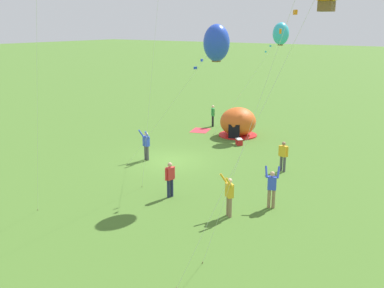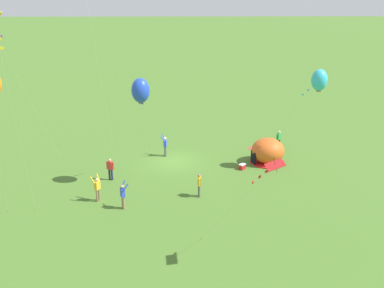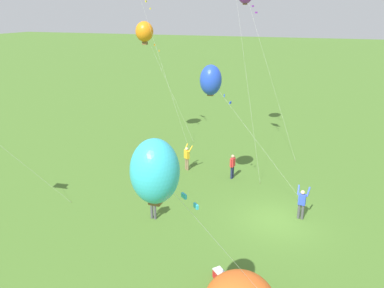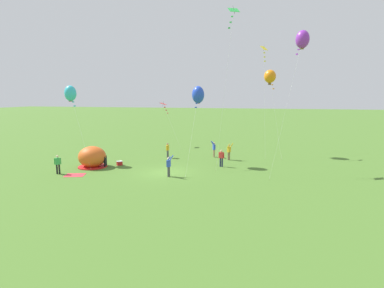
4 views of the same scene
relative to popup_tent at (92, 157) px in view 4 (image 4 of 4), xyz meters
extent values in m
plane|color=#477028|center=(7.82, -0.37, -1.00)|extent=(300.00, 300.00, 0.00)
ellipsoid|color=#D8591E|center=(-0.01, 0.00, 0.05)|extent=(2.70, 2.60, 2.10)
cylinder|color=red|center=(-0.01, 0.00, -0.95)|extent=(2.81, 2.81, 0.10)
cube|color=black|center=(1.21, 0.36, -0.45)|extent=(0.34, 0.80, 1.10)
cube|color=#CC333D|center=(0.19, -3.18, -0.99)|extent=(2.02, 1.76, 0.01)
cube|color=red|center=(2.24, 1.34, -0.81)|extent=(0.62, 0.63, 0.38)
cube|color=white|center=(2.24, 1.34, -0.59)|extent=(0.63, 0.64, 0.06)
cylinder|color=black|center=(-1.62, -3.19, -0.56)|extent=(0.15, 0.15, 0.88)
cylinder|color=black|center=(-1.46, -3.07, -0.56)|extent=(0.15, 0.15, 0.88)
cube|color=green|center=(-1.54, -3.13, 0.18)|extent=(0.45, 0.42, 0.60)
sphere|color=beige|center=(-1.54, -3.13, 0.61)|extent=(0.22, 0.22, 0.22)
cylinder|color=green|center=(-1.74, -3.29, 0.18)|extent=(0.09, 0.09, 0.58)
cylinder|color=green|center=(-1.34, -2.98, 0.18)|extent=(0.09, 0.09, 0.58)
cylinder|color=#1E2347|center=(12.53, 3.18, -0.56)|extent=(0.15, 0.15, 0.88)
cylinder|color=#1E2347|center=(12.34, 3.22, -0.56)|extent=(0.15, 0.15, 0.88)
cube|color=red|center=(12.44, 3.20, 0.18)|extent=(0.42, 0.32, 0.60)
sphere|color=tan|center=(12.44, 3.20, 0.61)|extent=(0.22, 0.22, 0.22)
cylinder|color=red|center=(12.68, 3.14, 0.18)|extent=(0.09, 0.09, 0.58)
cylinder|color=red|center=(12.19, 3.25, 0.18)|extent=(0.09, 0.09, 0.58)
cylinder|color=#8C7251|center=(12.83, 6.71, -0.56)|extent=(0.15, 0.15, 0.88)
cylinder|color=#8C7251|center=(12.72, 6.54, -0.56)|extent=(0.15, 0.15, 0.88)
cube|color=gold|center=(12.78, 6.63, 0.18)|extent=(0.41, 0.45, 0.60)
sphere|color=beige|center=(12.78, 6.63, 0.61)|extent=(0.22, 0.22, 0.22)
cylinder|color=gold|center=(13.05, 6.76, 0.65)|extent=(0.38, 0.24, 0.50)
cylinder|color=gold|center=(12.75, 6.32, 0.65)|extent=(0.34, 0.33, 0.50)
cylinder|color=#4C4C51|center=(8.50, -1.49, -0.56)|extent=(0.15, 0.15, 0.88)
cylinder|color=#4C4C51|center=(8.48, -1.69, -0.56)|extent=(0.15, 0.15, 0.88)
cube|color=blue|center=(8.49, -1.59, 0.18)|extent=(0.29, 0.41, 0.60)
sphere|color=beige|center=(8.49, -1.59, 0.61)|extent=(0.22, 0.22, 0.22)
cylinder|color=blue|center=(8.68, -1.35, 0.65)|extent=(0.38, 0.10, 0.50)
cylinder|color=blue|center=(8.60, -1.88, 0.65)|extent=(0.39, 0.20, 0.50)
cylinder|color=#8C7251|center=(10.97, 7.64, -0.56)|extent=(0.15, 0.15, 0.88)
cylinder|color=#8C7251|center=(10.88, 7.82, -0.56)|extent=(0.15, 0.15, 0.88)
cube|color=blue|center=(10.92, 7.73, 0.18)|extent=(0.38, 0.45, 0.60)
sphere|color=tan|center=(10.92, 7.73, 0.61)|extent=(0.22, 0.22, 0.22)
cylinder|color=blue|center=(10.90, 7.42, 0.65)|extent=(0.36, 0.29, 0.50)
cylinder|color=blue|center=(10.67, 7.90, 0.65)|extent=(0.39, 0.19, 0.50)
cylinder|color=#4C4C51|center=(5.84, 5.97, -0.56)|extent=(0.15, 0.15, 0.88)
cylinder|color=#4C4C51|center=(5.85, 6.17, -0.56)|extent=(0.15, 0.15, 0.88)
cube|color=gold|center=(5.84, 6.07, 0.18)|extent=(0.26, 0.39, 0.60)
sphere|color=#9E7051|center=(5.84, 6.07, 0.61)|extent=(0.22, 0.22, 0.22)
cylinder|color=gold|center=(5.83, 5.82, 0.18)|extent=(0.09, 0.09, 0.58)
cylinder|color=gold|center=(5.86, 6.32, 0.18)|extent=(0.09, 0.09, 0.58)
cylinder|color=silver|center=(16.39, 9.77, 5.30)|extent=(0.64, 3.87, 12.59)
cylinder|color=brown|center=(16.71, 7.84, -0.97)|extent=(0.03, 0.03, 0.06)
cube|color=yellow|center=(16.08, 11.70, 11.59)|extent=(0.97, 1.00, 0.53)
cylinder|color=#332314|center=(16.08, 11.70, 11.60)|extent=(0.10, 0.47, 0.56)
cube|color=yellow|center=(16.14, 11.33, 11.00)|extent=(0.21, 0.10, 0.12)
cube|color=yellow|center=(16.19, 11.02, 10.49)|extent=(0.21, 0.08, 0.12)
cube|color=yellow|center=(16.24, 10.70, 9.99)|extent=(0.21, 0.11, 0.12)
cylinder|color=silver|center=(4.18, 12.97, 1.97)|extent=(3.44, 2.89, 5.93)
cylinder|color=brown|center=(5.90, 11.53, -0.97)|extent=(0.03, 0.03, 0.06)
cube|color=red|center=(2.47, 14.41, 4.93)|extent=(0.92, 0.96, 0.32)
cylinder|color=#332314|center=(2.47, 14.41, 4.94)|extent=(0.23, 0.20, 0.76)
cube|color=red|center=(2.80, 14.13, 4.46)|extent=(0.19, 0.17, 0.12)
cube|color=red|center=(3.08, 13.89, 4.07)|extent=(0.15, 0.20, 0.12)
cube|color=red|center=(3.36, 13.66, 3.67)|extent=(0.13, 0.21, 0.12)
cylinder|color=silver|center=(18.33, 1.82, 5.07)|extent=(2.55, 4.98, 12.15)
cylinder|color=brown|center=(17.06, -0.67, -0.97)|extent=(0.03, 0.03, 0.06)
ellipsoid|color=purple|center=(19.59, 4.30, 11.15)|extent=(1.23, 1.23, 1.63)
cube|color=brown|center=(19.59, 4.30, 10.38)|extent=(0.31, 0.31, 0.22)
cube|color=purple|center=(19.41, 3.93, 10.62)|extent=(0.19, 0.18, 0.12)
cube|color=purple|center=(19.25, 3.62, 10.16)|extent=(0.20, 0.16, 0.12)
cube|color=purple|center=(19.09, 3.31, 9.71)|extent=(0.18, 0.18, 0.12)
cylinder|color=silver|center=(-1.17, 0.02, 2.64)|extent=(4.04, 3.22, 7.28)
cylinder|color=brown|center=(0.84, -1.59, -0.97)|extent=(0.03, 0.03, 0.06)
ellipsoid|color=#33B7D1|center=(-3.19, 1.62, 6.28)|extent=(1.19, 1.19, 1.62)
cube|color=brown|center=(-3.19, 1.62, 5.54)|extent=(0.30, 0.30, 0.21)
cube|color=#33B7D1|center=(-2.85, 1.35, 5.81)|extent=(0.19, 0.18, 0.12)
cube|color=#33B7D1|center=(-2.56, 1.12, 5.41)|extent=(0.17, 0.19, 0.12)
cube|color=#33B7D1|center=(-2.28, 0.90, 5.00)|extent=(0.18, 0.19, 0.12)
cylinder|color=silver|center=(17.68, 9.80, 3.66)|extent=(1.59, 3.57, 9.31)
cylinder|color=brown|center=(18.47, 8.02, -0.97)|extent=(0.03, 0.03, 0.06)
ellipsoid|color=orange|center=(16.89, 11.58, 8.31)|extent=(1.39, 1.39, 1.55)
cube|color=brown|center=(16.89, 11.58, 7.44)|extent=(0.35, 0.35, 0.25)
cube|color=orange|center=(17.05, 11.21, 7.77)|extent=(0.21, 0.11, 0.12)
cube|color=orange|center=(17.19, 10.90, 7.30)|extent=(0.19, 0.17, 0.12)
cube|color=orange|center=(17.33, 10.58, 6.84)|extent=(0.21, 0.13, 0.12)
cylinder|color=silver|center=(9.95, 1.13, 2.57)|extent=(0.22, 5.90, 7.14)
cylinder|color=brown|center=(10.05, -1.82, -0.97)|extent=(0.03, 0.03, 0.06)
ellipsoid|color=blue|center=(9.84, 4.08, 6.13)|extent=(1.25, 1.25, 1.73)
cube|color=brown|center=(9.84, 4.08, 5.36)|extent=(0.31, 0.31, 0.22)
cube|color=blue|center=(9.85, 3.64, 5.68)|extent=(0.21, 0.13, 0.12)
cube|color=blue|center=(9.87, 3.27, 5.29)|extent=(0.21, 0.10, 0.12)
cube|color=blue|center=(9.88, 2.91, 4.90)|extent=(0.21, 0.09, 0.12)
cylinder|color=silver|center=(12.73, 2.71, 6.54)|extent=(1.06, 2.97, 15.07)
cylinder|color=brown|center=(12.20, 1.23, -0.97)|extent=(0.03, 0.03, 0.06)
cube|color=green|center=(13.25, 4.19, 14.07)|extent=(1.24, 1.17, 0.56)
cylinder|color=#332314|center=(13.25, 4.19, 14.08)|extent=(0.17, 0.43, 0.67)
cube|color=green|center=(13.14, 3.88, 13.41)|extent=(0.21, 0.13, 0.12)
cube|color=green|center=(13.05, 3.62, 12.84)|extent=(0.21, 0.13, 0.12)
cube|color=green|center=(12.96, 3.36, 12.28)|extent=(0.20, 0.08, 0.12)
camera|label=1|loc=(28.37, 15.42, 7.04)|focal=42.00mm
camera|label=2|loc=(6.82, 34.27, 13.39)|focal=42.00mm
camera|label=3|loc=(-10.56, -1.87, 9.88)|focal=35.00mm
camera|label=4|loc=(16.58, -25.88, 5.99)|focal=28.00mm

